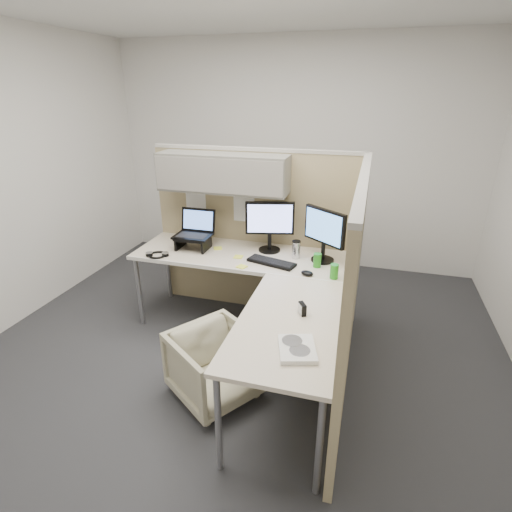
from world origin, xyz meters
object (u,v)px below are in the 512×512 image
(office_chair, at_px, (215,362))
(monitor_left, at_px, (270,223))
(desk, at_px, (255,281))
(keyboard, at_px, (271,262))

(office_chair, height_order, monitor_left, monitor_left)
(desk, distance_m, keyboard, 0.29)
(desk, relative_size, office_chair, 3.46)
(monitor_left, distance_m, keyboard, 0.40)
(desk, xyz_separation_m, office_chair, (-0.13, -0.59, -0.40))
(desk, xyz_separation_m, keyboard, (0.07, 0.27, 0.05))
(monitor_left, height_order, keyboard, monitor_left)
(desk, bearing_deg, office_chair, -102.05)
(desk, height_order, monitor_left, monitor_left)
(desk, distance_m, monitor_left, 0.64)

